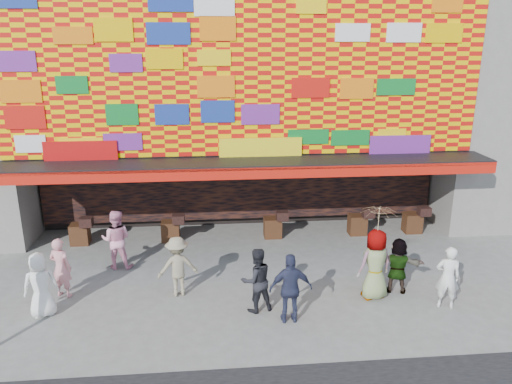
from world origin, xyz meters
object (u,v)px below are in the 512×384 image
ped_c (256,280)px  parasol (378,223)px  ped_e (291,289)px  ped_f (398,266)px  ped_g (375,265)px  ped_h (448,277)px  ped_b (61,268)px  ped_i (116,240)px  ped_a (41,285)px  ped_d (178,266)px

ped_c → parasol: parasol is taller
ped_e → ped_f: size_ratio=1.15×
ped_f → ped_g: (-0.72, -0.26, 0.19)m
ped_h → ped_f: bearing=-27.3°
ped_h → ped_b: bearing=7.0°
ped_f → ped_g: bearing=33.5°
ped_c → ped_f: 3.93m
ped_f → ped_i: bearing=-2.2°
ped_c → ped_a: bearing=-19.7°
ped_c → ped_f: ped_c is taller
ped_f → ped_h: (0.97, -0.90, 0.06)m
ped_b → ped_e: ped_e is taller
ped_i → ped_h: bearing=164.4°
ped_g → ped_d: bearing=-21.0°
ped_a → ped_i: 2.93m
ped_a → ped_d: ped_a is taller
ped_e → ped_c: bearing=-38.4°
ped_g → ped_f: bearing=-174.2°
ped_a → ped_g: size_ratio=0.87×
ped_e → ped_h: size_ratio=1.06×
ped_c → ped_d: (-2.01, 1.00, -0.02)m
ped_e → ped_h: (4.08, 0.31, -0.05)m
ped_c → ped_b: bearing=-30.2°
ped_b → ped_h: size_ratio=1.00×
ped_a → ped_h: ped_a is taller
ped_i → parasol: 7.60m
ped_h → ped_g: bearing=-5.2°
ped_e → ped_i: ped_i is taller
ped_a → ped_f: 9.20m
ped_f → ped_c: bearing=22.8°
ped_c → ped_e: 0.97m
parasol → ped_b: bearing=174.2°
ped_b → ped_a: bearing=94.8°
ped_d → ped_g: 5.22m
ped_g → ped_i: 7.50m
parasol → ped_a: bearing=-179.3°
ped_b → parasol: size_ratio=0.92×
ped_b → ped_i: size_ratio=0.92×
ped_g → ped_i: ped_g is taller
ped_b → parasol: parasol is taller
ped_h → ped_c: bearing=12.2°
ped_b → ped_f: bearing=-165.3°
ped_b → ped_i: 2.01m
ped_c → ped_h: bearing=159.8°
ped_f → ped_g: 0.79m
ped_b → ped_f: ped_b is taller
ped_a → ped_c: size_ratio=0.99×
ped_e → ped_f: bearing=-159.7°
ped_f → ped_h: bearing=151.0°
ped_a → ped_i: bearing=-137.3°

